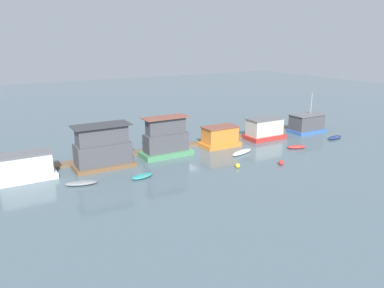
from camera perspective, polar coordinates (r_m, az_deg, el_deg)
ground_plane at (r=53.31m, az=-0.54°, el=-1.19°), size 200.00×200.00×0.00m
dock_walkway at (r=55.58m, az=-1.94°, el=-0.32°), size 59.60×1.80×0.30m
houseboat_white at (r=46.76m, az=-24.10°, el=-3.25°), size 6.57×3.48×3.09m
houseboat_brown at (r=47.64m, az=-13.45°, el=-0.64°), size 7.40×3.74×5.45m
houseboat_green at (r=51.09m, az=-3.99°, el=0.66°), size 7.01×3.36×5.43m
houseboat_orange at (r=55.92m, az=4.26°, el=1.09°), size 5.72×3.53×3.03m
houseboat_red at (r=61.07m, az=10.99°, el=2.26°), size 6.32×3.66×3.34m
houseboat_blue at (r=67.34m, az=17.05°, el=3.03°), size 6.14×3.78×6.67m
dinghy_grey at (r=43.28m, az=-16.51°, el=-5.70°), size 3.67×2.21×0.44m
dinghy_teal at (r=43.92m, az=-7.62°, el=-4.85°), size 3.01×1.96×0.42m
dinghy_white at (r=52.84m, az=7.60°, el=-1.24°), size 4.30×2.37×0.45m
dinghy_red at (r=56.96m, az=15.63°, el=-0.42°), size 3.03×1.97×0.48m
dinghy_navy at (r=64.30m, az=20.92°, el=0.94°), size 3.42×1.53×0.46m
buoy_yellow at (r=47.04m, az=6.99°, el=-3.29°), size 0.60×0.60×0.60m
buoy_red at (r=49.03m, az=13.43°, el=-2.79°), size 0.65×0.65×0.65m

